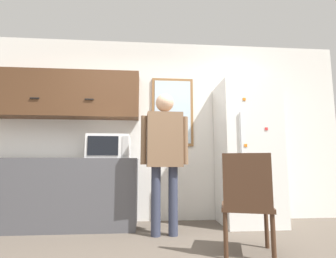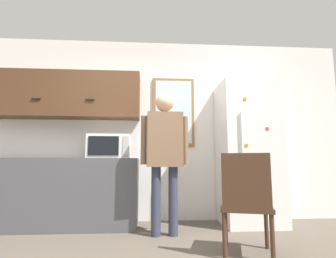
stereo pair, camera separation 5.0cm
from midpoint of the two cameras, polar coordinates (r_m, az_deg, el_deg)
back_wall at (r=3.97m, az=-3.75°, el=0.19°), size 6.00×0.06×2.70m
counter at (r=3.78m, az=-22.40°, el=-12.67°), size 2.06×0.65×0.88m
upper_cabinets at (r=4.04m, az=-20.69°, el=6.89°), size 2.06×0.34×0.66m
microwave at (r=3.57m, az=-12.18°, el=-3.79°), size 0.54×0.40×0.31m
person at (r=3.11m, az=-0.27°, el=-4.02°), size 0.57×0.24×1.66m
refrigerator at (r=3.82m, az=17.46°, el=-4.84°), size 0.78×0.70×1.95m
chair at (r=2.56m, az=17.17°, el=-14.46°), size 0.57×0.57×0.91m
window at (r=3.98m, az=1.55°, el=3.74°), size 0.63×0.05×1.04m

